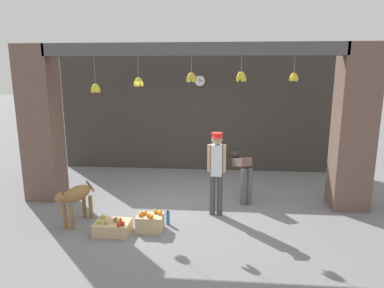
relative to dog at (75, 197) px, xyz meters
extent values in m
plane|color=slate|center=(1.96, 0.95, -0.53)|extent=(60.00, 60.00, 0.00)
cube|color=#38332D|center=(1.96, 3.71, 1.08)|extent=(7.59, 0.12, 3.21)
cube|color=brown|center=(-1.19, 1.25, 1.08)|extent=(0.70, 0.60, 3.21)
cube|color=brown|center=(5.11, 1.25, 1.08)|extent=(0.70, 0.60, 3.21)
cube|color=#4C4C51|center=(1.96, 1.07, 2.57)|extent=(5.69, 0.24, 0.24)
cylinder|color=#B2AD99|center=(0.08, 1.08, 2.18)|extent=(0.01, 0.01, 0.52)
ellipsoid|color=yellow|center=(0.13, 1.08, 1.84)|extent=(0.13, 0.07, 0.19)
ellipsoid|color=yellow|center=(0.11, 1.12, 1.84)|extent=(0.11, 0.11, 0.20)
ellipsoid|color=yellow|center=(0.07, 1.13, 1.84)|extent=(0.08, 0.13, 0.20)
ellipsoid|color=yellow|center=(0.04, 1.10, 1.84)|extent=(0.12, 0.10, 0.20)
ellipsoid|color=yellow|center=(0.04, 1.06, 1.84)|extent=(0.12, 0.10, 0.20)
ellipsoid|color=yellow|center=(0.07, 1.04, 1.84)|extent=(0.08, 0.13, 0.20)
ellipsoid|color=yellow|center=(0.11, 1.05, 1.84)|extent=(0.11, 0.11, 0.20)
cylinder|color=#B2AD99|center=(0.96, 1.02, 2.25)|extent=(0.01, 0.01, 0.40)
ellipsoid|color=yellow|center=(1.01, 1.02, 1.96)|extent=(0.13, 0.07, 0.20)
ellipsoid|color=yellow|center=(0.96, 1.07, 1.96)|extent=(0.07, 0.13, 0.20)
ellipsoid|color=yellow|center=(0.91, 1.02, 1.96)|extent=(0.13, 0.07, 0.20)
ellipsoid|color=yellow|center=(0.96, 0.97, 1.96)|extent=(0.07, 0.13, 0.20)
cylinder|color=#B2AD99|center=(1.98, 1.04, 2.29)|extent=(0.01, 0.01, 0.31)
ellipsoid|color=gold|center=(2.03, 1.04, 2.05)|extent=(0.13, 0.07, 0.21)
ellipsoid|color=gold|center=(2.00, 1.08, 2.05)|extent=(0.11, 0.13, 0.22)
ellipsoid|color=gold|center=(1.95, 1.08, 2.05)|extent=(0.11, 0.13, 0.22)
ellipsoid|color=gold|center=(1.93, 1.04, 2.05)|extent=(0.13, 0.07, 0.21)
ellipsoid|color=gold|center=(1.95, 1.00, 2.05)|extent=(0.11, 0.13, 0.22)
ellipsoid|color=gold|center=(2.00, 1.00, 2.05)|extent=(0.11, 0.13, 0.22)
cylinder|color=#B2AD99|center=(2.91, 1.09, 2.30)|extent=(0.01, 0.01, 0.29)
ellipsoid|color=yellow|center=(2.96, 1.09, 2.06)|extent=(0.14, 0.08, 0.21)
ellipsoid|color=yellow|center=(2.92, 1.14, 2.06)|extent=(0.10, 0.14, 0.22)
ellipsoid|color=yellow|center=(2.86, 1.12, 2.06)|extent=(0.13, 0.11, 0.22)
ellipsoid|color=yellow|center=(2.86, 1.05, 2.06)|extent=(0.13, 0.11, 0.22)
ellipsoid|color=yellow|center=(2.92, 1.03, 2.06)|extent=(0.10, 0.14, 0.22)
cylinder|color=#B2AD99|center=(3.88, 1.09, 2.29)|extent=(0.01, 0.01, 0.31)
ellipsoid|color=yellow|center=(3.92, 1.09, 2.06)|extent=(0.11, 0.06, 0.17)
ellipsoid|color=yellow|center=(3.90, 1.13, 2.06)|extent=(0.09, 0.11, 0.18)
ellipsoid|color=yellow|center=(3.86, 1.13, 2.06)|extent=(0.09, 0.11, 0.18)
ellipsoid|color=yellow|center=(3.84, 1.09, 2.06)|extent=(0.11, 0.06, 0.17)
ellipsoid|color=yellow|center=(3.86, 1.06, 2.06)|extent=(0.09, 0.11, 0.18)
ellipsoid|color=yellow|center=(3.90, 1.06, 2.06)|extent=(0.09, 0.11, 0.18)
ellipsoid|color=olive|center=(0.01, 0.04, 0.04)|extent=(0.46, 0.71, 0.26)
cylinder|color=olive|center=(0.01, -0.22, -0.30)|extent=(0.07, 0.07, 0.45)
cylinder|color=olive|center=(-0.14, -0.17, -0.30)|extent=(0.07, 0.07, 0.45)
cylinder|color=olive|center=(0.17, 0.25, -0.30)|extent=(0.07, 0.07, 0.45)
cylinder|color=olive|center=(0.02, 0.30, -0.30)|extent=(0.07, 0.07, 0.45)
ellipsoid|color=olive|center=(-0.10, -0.30, 0.10)|extent=(0.24, 0.28, 0.18)
cone|color=brown|center=(-0.05, -0.32, 0.19)|extent=(0.06, 0.06, 0.07)
cone|color=brown|center=(-0.15, -0.28, 0.19)|extent=(0.06, 0.06, 0.07)
cylinder|color=olive|center=(0.13, 0.38, 0.07)|extent=(0.11, 0.21, 0.27)
cylinder|color=#424247|center=(2.55, 0.63, -0.13)|extent=(0.11, 0.11, 0.78)
cylinder|color=#424247|center=(2.41, 0.64, -0.13)|extent=(0.11, 0.11, 0.78)
cube|color=silver|center=(2.48, 0.64, 0.55)|extent=(0.20, 0.18, 0.59)
cylinder|color=tan|center=(2.62, 0.63, 0.59)|extent=(0.06, 0.06, 0.52)
cylinder|color=tan|center=(2.34, 0.64, 0.59)|extent=(0.06, 0.06, 0.52)
sphere|color=tan|center=(2.48, 0.64, 0.95)|extent=(0.20, 0.20, 0.20)
cylinder|color=red|center=(2.48, 0.64, 1.03)|extent=(0.21, 0.21, 0.07)
cube|color=red|center=(2.48, 0.54, 1.00)|extent=(0.18, 0.12, 0.01)
cylinder|color=#56565B|center=(3.02, 1.18, -0.14)|extent=(0.11, 0.11, 0.76)
cylinder|color=#56565B|center=(3.15, 1.23, -0.14)|extent=(0.11, 0.11, 0.76)
cube|color=brown|center=(2.99, 1.44, 0.31)|extent=(0.41, 0.61, 0.30)
sphere|color=black|center=(2.87, 1.78, 0.38)|extent=(0.18, 0.18, 0.18)
cube|color=tan|center=(1.36, -0.13, -0.39)|extent=(0.45, 0.33, 0.28)
sphere|color=orange|center=(1.27, -0.11, -0.21)|extent=(0.07, 0.07, 0.07)
sphere|color=orange|center=(1.44, -0.03, -0.21)|extent=(0.07, 0.07, 0.07)
sphere|color=orange|center=(1.21, -0.18, -0.21)|extent=(0.07, 0.07, 0.07)
sphere|color=orange|center=(1.53, -0.09, -0.21)|extent=(0.07, 0.07, 0.07)
sphere|color=orange|center=(1.21, -0.13, -0.21)|extent=(0.07, 0.07, 0.07)
sphere|color=orange|center=(1.36, -0.20, -0.21)|extent=(0.07, 0.07, 0.07)
sphere|color=orange|center=(1.41, -0.25, -0.21)|extent=(0.07, 0.07, 0.07)
sphere|color=orange|center=(1.52, -0.05, -0.21)|extent=(0.07, 0.07, 0.07)
cube|color=tan|center=(0.75, -0.28, -0.42)|extent=(0.59, 0.43, 0.20)
sphere|color=red|center=(0.96, -0.39, -0.29)|extent=(0.07, 0.07, 0.07)
sphere|color=#99B238|center=(0.85, -0.30, -0.29)|extent=(0.07, 0.07, 0.07)
sphere|color=red|center=(0.80, -0.24, -0.29)|extent=(0.07, 0.07, 0.07)
sphere|color=red|center=(0.87, -0.26, -0.29)|extent=(0.07, 0.07, 0.07)
sphere|color=#99B238|center=(0.54, -0.14, -0.29)|extent=(0.07, 0.07, 0.07)
sphere|color=#99B238|center=(0.67, -0.36, -0.29)|extent=(0.07, 0.07, 0.07)
sphere|color=#99B238|center=(0.54, -0.37, -0.29)|extent=(0.07, 0.07, 0.07)
sphere|color=red|center=(0.91, -0.44, -0.29)|extent=(0.07, 0.07, 0.07)
sphere|color=red|center=(0.66, -0.34, -0.29)|extent=(0.07, 0.07, 0.07)
cylinder|color=#2D60AD|center=(1.63, 0.13, -0.41)|extent=(0.06, 0.06, 0.24)
cylinder|color=black|center=(1.63, 0.13, -0.27)|extent=(0.04, 0.04, 0.03)
cylinder|color=black|center=(1.97, 3.64, 1.91)|extent=(0.29, 0.01, 0.29)
cylinder|color=white|center=(1.97, 3.63, 1.91)|extent=(0.27, 0.02, 0.27)
cube|color=black|center=(1.97, 3.62, 1.94)|extent=(0.01, 0.01, 0.08)
cube|color=black|center=(2.01, 3.62, 1.91)|extent=(0.10, 0.01, 0.01)
camera|label=1|loc=(2.54, -5.51, 2.19)|focal=32.00mm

